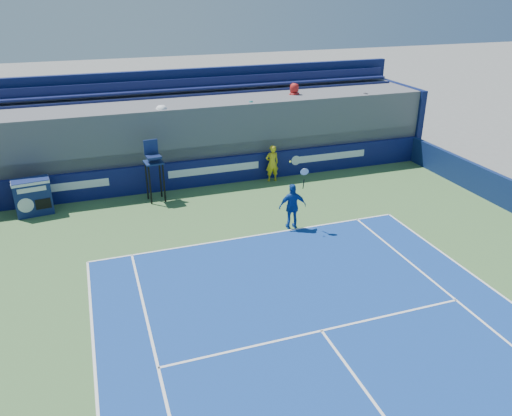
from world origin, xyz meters
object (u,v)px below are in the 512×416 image
object	(u,v)px
ball_person	(272,163)
umpire_chair	(154,165)
match_clock	(33,196)
tennis_player	(293,206)

from	to	relation	value
ball_person	umpire_chair	xyz separation A→B (m)	(-5.19, -0.51, 0.70)
ball_person	match_clock	size ratio (longest dim) A/B	1.17
match_clock	ball_person	bearing A→B (deg)	1.99
umpire_chair	ball_person	bearing A→B (deg)	5.66
tennis_player	match_clock	bearing A→B (deg)	153.91
umpire_chair	tennis_player	xyz separation A→B (m)	(4.21, -4.12, -0.67)
ball_person	tennis_player	xyz separation A→B (m)	(-0.97, -4.63, 0.03)
umpire_chair	tennis_player	distance (m)	5.93
match_clock	tennis_player	distance (m)	9.77
umpire_chair	match_clock	bearing A→B (deg)	177.78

